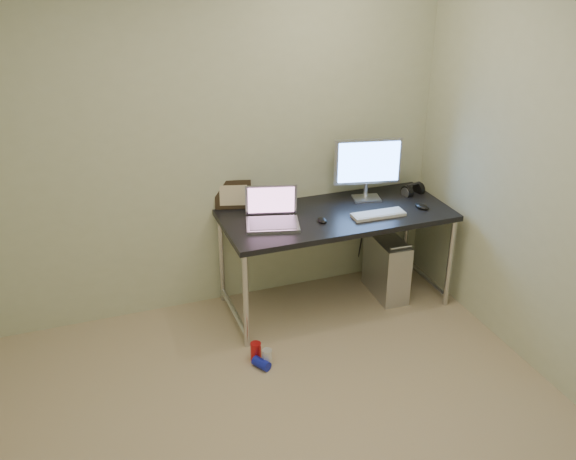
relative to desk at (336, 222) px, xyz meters
The scene contains 17 objects.
floor 1.76m from the desk, 121.33° to the right, with size 3.50×3.50×0.00m, color tan.
wall_back 1.08m from the desk, 156.73° to the left, with size 3.50×0.02×2.50m, color beige.
desk is the anchor object (origin of this frame).
tower_computer 0.61m from the desk, ahead, with size 0.22×0.46×0.51m.
cable_a 0.57m from the desk, 39.33° to the left, with size 0.01×0.01×0.70m, color black.
cable_b 0.63m from the desk, 31.83° to the left, with size 0.01×0.01×0.72m, color black.
can_red 1.11m from the desk, 147.72° to the right, with size 0.07×0.07×0.13m, color red.
can_white 1.11m from the desk, 141.70° to the right, with size 0.07×0.07×0.12m, color silver.
can_blue 1.16m from the desk, 142.63° to the right, with size 0.07×0.07×0.12m, color #141EB5.
laptop 0.51m from the desk, behind, with size 0.43×0.38×0.25m.
monitor 0.50m from the desk, 27.83° to the left, with size 0.50×0.19×0.47m.
keyboard 0.31m from the desk, 30.41° to the right, with size 0.38×0.13×0.02m, color silver.
mouse_right 0.65m from the desk, 11.60° to the right, with size 0.08×0.12×0.04m, color black.
mouse_left 0.21m from the desk, 146.53° to the right, with size 0.06×0.10×0.03m, color black.
headphones 0.72m from the desk, 10.78° to the left, with size 0.18×0.11×0.11m.
picture_frame 0.78m from the desk, 153.44° to the left, with size 0.26×0.03×0.21m, color black.
webcam 0.51m from the desk, 146.42° to the left, with size 0.05×0.04×0.13m.
Camera 1 is at (-0.93, -2.47, 2.62)m, focal length 40.00 mm.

